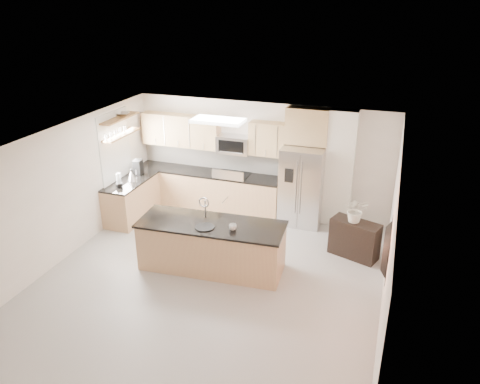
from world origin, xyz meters
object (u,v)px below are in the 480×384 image
at_px(microwave, 234,144).
at_px(television, 383,248).
at_px(bowl, 123,114).
at_px(flower_vase, 357,204).
at_px(credenza, 354,239).
at_px(kettle, 131,176).
at_px(blender, 119,181).
at_px(range, 232,193).
at_px(refrigerator, 302,186).
at_px(cup, 233,227).
at_px(coffee_maker, 138,168).
at_px(island, 212,246).
at_px(platter, 205,227).

height_order(microwave, television, microwave).
relative_size(bowl, flower_vase, 0.49).
relative_size(credenza, kettle, 3.43).
height_order(bowl, flower_vase, bowl).
bearing_deg(blender, flower_vase, 3.72).
bearing_deg(range, blender, -144.32).
bearing_deg(television, microwave, 47.25).
relative_size(microwave, television, 0.71).
bearing_deg(microwave, flower_vase, -23.66).
distance_m(refrigerator, flower_vase, 1.72).
height_order(cup, kettle, kettle).
xyz_separation_m(coffee_maker, bowl, (-0.15, -0.15, 1.30)).
relative_size(kettle, flower_vase, 0.37).
bearing_deg(flower_vase, island, -152.04).
distance_m(range, microwave, 1.16).
bearing_deg(credenza, refrigerator, 158.92).
distance_m(range, credenza, 3.19).
relative_size(coffee_maker, flower_vase, 0.47).
relative_size(flower_vase, television, 0.69).
height_order(cup, bowl, bowl).
height_order(credenza, kettle, kettle).
bearing_deg(platter, television, -8.45).
height_order(refrigerator, bowl, bowl).
distance_m(cup, television, 2.65).
height_order(credenza, bowl, bowl).
bearing_deg(flower_vase, microwave, 156.34).
xyz_separation_m(range, blender, (-2.08, -1.49, 0.59)).
bearing_deg(range, microwave, 90.00).
relative_size(cup, kettle, 0.50).
height_order(island, bowl, bowl).
relative_size(microwave, kettle, 2.76).
bearing_deg(coffee_maker, platter, -38.45).
relative_size(microwave, flower_vase, 1.02).
distance_m(island, flower_vase, 2.86).
bearing_deg(bowl, coffee_maker, 43.97).
relative_size(island, blender, 8.47).
xyz_separation_m(microwave, coffee_maker, (-2.10, -0.78, -0.54)).
distance_m(flower_vase, television, 2.05).
relative_size(cup, platter, 0.39).
bearing_deg(platter, microwave, 98.85).
height_order(blender, kettle, blender).
relative_size(cup, blender, 0.42).
distance_m(kettle, bowl, 1.38).
xyz_separation_m(coffee_maker, flower_vase, (5.03, -0.51, 0.04)).
bearing_deg(kettle, blender, -96.60).
distance_m(microwave, kettle, 2.42).
height_order(island, kettle, island).
distance_m(kettle, coffee_maker, 0.41).
xyz_separation_m(island, flower_vase, (2.46, 1.31, 0.65)).
distance_m(island, blender, 2.80).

